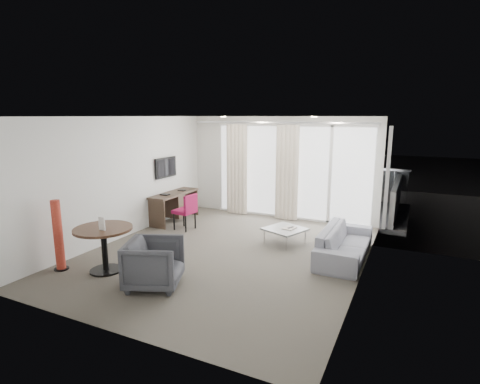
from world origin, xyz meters
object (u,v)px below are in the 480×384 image
at_px(desk_chair, 184,212).
at_px(coffee_table, 285,236).
at_px(round_table, 105,250).
at_px(rattan_chair_b, 364,195).
at_px(sofa, 345,243).
at_px(rattan_chair_a, 311,196).
at_px(red_lamp, 58,235).
at_px(desk, 175,207).
at_px(tub_armchair, 154,263).

height_order(desk_chair, coffee_table, desk_chair).
distance_m(round_table, rattan_chair_b, 7.43).
bearing_deg(round_table, sofa, 33.68).
relative_size(coffee_table, rattan_chair_a, 0.98).
bearing_deg(red_lamp, desk_chair, 77.88).
height_order(desk, tub_armchair, tub_armchair).
bearing_deg(sofa, desk_chair, 86.45).
bearing_deg(desk_chair, coffee_table, 7.27).
relative_size(desk_chair, round_table, 0.88).
height_order(round_table, rattan_chair_b, round_table).
distance_m(coffee_table, rattan_chair_a, 3.19).
height_order(red_lamp, tub_armchair, red_lamp).
distance_m(desk, sofa, 4.40).
bearing_deg(rattan_chair_a, coffee_table, -75.04).
height_order(desk, rattan_chair_b, rattan_chair_b).
relative_size(tub_armchair, rattan_chair_b, 1.08).
relative_size(red_lamp, tub_armchair, 1.49).
xyz_separation_m(desk, coffee_table, (3.07, -0.45, -0.20)).
xyz_separation_m(red_lamp, coffee_table, (3.06, 2.94, -0.45)).
bearing_deg(red_lamp, round_table, 20.39).
relative_size(desk, desk_chair, 1.82).
distance_m(round_table, tub_armchair, 1.13).
height_order(desk, coffee_table, desk).
distance_m(desk_chair, rattan_chair_a, 3.87).
bearing_deg(red_lamp, rattan_chair_b, 59.17).
bearing_deg(desk_chair, rattan_chair_a, 62.55).
bearing_deg(rattan_chair_a, desk, -125.95).
distance_m(desk_chair, red_lamp, 2.96).
bearing_deg(desk_chair, tub_armchair, -59.04).
bearing_deg(round_table, desk_chair, 92.90).
distance_m(desk, coffee_table, 3.11).
height_order(desk_chair, sofa, desk_chair).
bearing_deg(red_lamp, tub_armchair, 5.42).
height_order(coffee_table, sofa, sofa).
bearing_deg(coffee_table, sofa, -12.51).
bearing_deg(rattan_chair_b, desk_chair, -125.56).
bearing_deg(coffee_table, rattan_chair_b, 75.04).
xyz_separation_m(sofa, rattan_chair_a, (-1.57, 3.45, 0.08)).
bearing_deg(tub_armchair, sofa, -67.04).
distance_m(desk_chair, sofa, 3.72).
bearing_deg(sofa, tub_armchair, 135.41).
relative_size(desk_chair, rattan_chair_a, 1.14).
distance_m(sofa, rattan_chair_a, 3.79).
bearing_deg(red_lamp, rattan_chair_a, 65.73).
height_order(round_table, sofa, round_table).
distance_m(red_lamp, sofa, 5.09).
bearing_deg(rattan_chair_b, red_lamp, -115.30).
bearing_deg(rattan_chair_a, round_table, -99.49).
xyz_separation_m(desk_chair, rattan_chair_b, (3.50, 4.01, -0.04)).
relative_size(desk, rattan_chair_b, 2.03).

